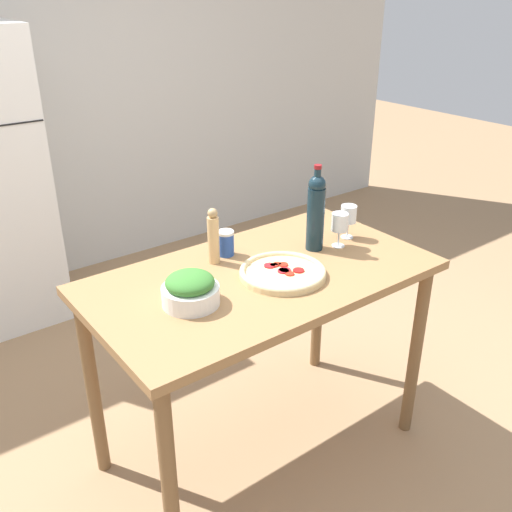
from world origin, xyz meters
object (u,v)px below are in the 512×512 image
at_px(wine_bottle, 316,211).
at_px(homemade_pizza, 283,272).
at_px(wine_glass_near, 340,224).
at_px(salt_canister, 226,243).
at_px(pepper_mill, 213,237).
at_px(wine_glass_far, 349,215).
at_px(salad_bowl, 190,290).

bearing_deg(wine_bottle, homemade_pizza, -157.15).
distance_m(wine_glass_near, homemade_pizza, 0.39).
distance_m(homemade_pizza, salt_canister, 0.30).
height_order(wine_bottle, pepper_mill, wine_bottle).
bearing_deg(salt_canister, wine_glass_far, -18.48).
distance_m(wine_glass_far, salad_bowl, 0.88).
bearing_deg(homemade_pizza, salt_canister, 103.40).
distance_m(wine_bottle, salt_canister, 0.40).
relative_size(wine_glass_far, salad_bowl, 0.74).
distance_m(wine_glass_far, homemade_pizza, 0.49).
bearing_deg(homemade_pizza, wine_bottle, 22.85).
relative_size(wine_bottle, homemade_pizza, 1.09).
bearing_deg(salad_bowl, homemade_pizza, -4.42).
relative_size(wine_glass_near, homemade_pizza, 0.45).
height_order(salad_bowl, salt_canister, salad_bowl).
distance_m(pepper_mill, salt_canister, 0.10).
bearing_deg(wine_bottle, pepper_mill, 160.45).
bearing_deg(wine_glass_far, salad_bowl, -174.68).
xyz_separation_m(salad_bowl, salt_canister, (0.33, 0.26, -0.00)).
bearing_deg(homemade_pizza, salad_bowl, 175.58).
height_order(wine_bottle, wine_glass_near, wine_bottle).
relative_size(wine_glass_near, pepper_mill, 0.64).
height_order(pepper_mill, salad_bowl, pepper_mill).
bearing_deg(homemade_pizza, pepper_mill, 119.44).
xyz_separation_m(wine_bottle, wine_glass_near, (0.10, -0.05, -0.07)).
bearing_deg(wine_glass_near, wine_bottle, 153.55).
distance_m(wine_glass_far, pepper_mill, 0.64).
distance_m(wine_bottle, homemade_pizza, 0.34).
xyz_separation_m(wine_bottle, salt_canister, (-0.34, 0.18, -0.12)).
xyz_separation_m(wine_bottle, salad_bowl, (-0.67, -0.08, -0.12)).
distance_m(wine_glass_near, pepper_mill, 0.56).
xyz_separation_m(pepper_mill, salad_bowl, (-0.25, -0.23, -0.06)).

